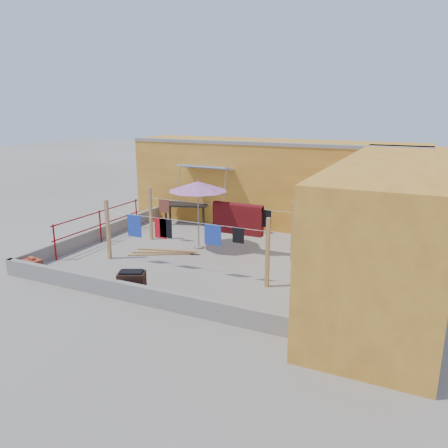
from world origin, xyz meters
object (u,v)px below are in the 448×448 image
(brazier, at_px, (132,282))
(water_jug_a, at_px, (315,263))
(green_hose, at_px, (303,251))
(outdoor_table, at_px, (186,205))
(white_basin, at_px, (210,308))
(brick_stack, at_px, (32,266))
(plant_back_a, at_px, (254,222))
(water_jug_b, at_px, (323,246))
(patio_umbrella, at_px, (198,187))

(brazier, xyz_separation_m, water_jug_a, (3.62, 3.64, -0.14))
(brazier, bearing_deg, green_hose, 58.97)
(outdoor_table, distance_m, brazier, 6.77)
(outdoor_table, distance_m, white_basin, 7.75)
(water_jug_a, bearing_deg, brick_stack, -152.52)
(outdoor_table, relative_size, plant_back_a, 2.42)
(water_jug_b, relative_size, green_hose, 0.66)
(brazier, distance_m, plant_back_a, 6.39)
(brick_stack, xyz_separation_m, plant_back_a, (4.06, 6.35, 0.20))
(brazier, bearing_deg, brick_stack, 180.00)
(plant_back_a, bearing_deg, brazier, -96.25)
(water_jug_a, xyz_separation_m, green_hose, (-0.69, 1.24, -0.10))
(brick_stack, bearing_deg, white_basin, 0.00)
(white_basin, bearing_deg, outdoor_table, 123.97)
(white_basin, height_order, water_jug_a, water_jug_a)
(outdoor_table, distance_m, green_hose, 5.37)
(water_jug_a, distance_m, water_jug_b, 1.65)
(patio_umbrella, xyz_separation_m, brazier, (0.24, -3.84, -1.73))
(brazier, relative_size, plant_back_a, 0.99)
(plant_back_a, bearing_deg, white_basin, -77.20)
(brazier, height_order, plant_back_a, plant_back_a)
(plant_back_a, bearing_deg, water_jug_b, -21.26)
(brick_stack, relative_size, white_basin, 1.19)
(brick_stack, distance_m, brazier, 3.37)
(white_basin, bearing_deg, brazier, 180.00)
(water_jug_b, bearing_deg, brick_stack, -142.27)
(green_hose, bearing_deg, white_basin, -99.26)
(white_basin, bearing_deg, water_jug_b, 75.99)
(plant_back_a, bearing_deg, green_hose, -33.41)
(white_basin, relative_size, water_jug_a, 1.43)
(patio_umbrella, distance_m, water_jug_b, 4.37)
(brick_stack, xyz_separation_m, water_jug_a, (6.99, 3.64, -0.04))
(patio_umbrella, bearing_deg, water_jug_a, -3.08)
(white_basin, height_order, green_hose, green_hose)
(brick_stack, distance_m, white_basin, 5.51)
(patio_umbrella, relative_size, brick_stack, 4.08)
(patio_umbrella, xyz_separation_m, white_basin, (2.38, -3.84, -1.97))
(patio_umbrella, relative_size, water_jug_a, 6.96)
(white_basin, distance_m, water_jug_b, 5.44)
(white_basin, xyz_separation_m, plant_back_a, (-1.44, 6.35, 0.34))
(white_basin, distance_m, water_jug_a, 3.93)
(brick_stack, relative_size, brazier, 0.72)
(brazier, bearing_deg, plant_back_a, 83.75)
(water_jug_a, distance_m, green_hose, 1.42)
(brazier, distance_m, water_jug_a, 5.13)
(white_basin, bearing_deg, green_hose, 80.74)
(patio_umbrella, relative_size, green_hose, 3.97)
(outdoor_table, xyz_separation_m, brick_stack, (-1.20, -6.40, -0.53))
(outdoor_table, xyz_separation_m, water_jug_a, (5.80, -2.76, -0.57))
(brick_stack, relative_size, plant_back_a, 0.71)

